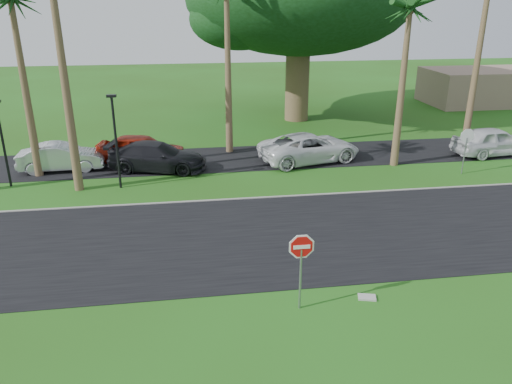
{
  "coord_description": "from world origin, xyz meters",
  "views": [
    {
      "loc": [
        -2.68,
        -15.59,
        8.81
      ],
      "look_at": [
        -0.06,
        2.3,
        1.8
      ],
      "focal_mm": 35.0,
      "sensor_mm": 36.0,
      "label": 1
    }
  ],
  "objects_px": {
    "car_silver": "(62,157)",
    "car_pickup": "(494,141)",
    "car_red": "(141,150)",
    "stop_sign_near": "(301,256)",
    "car_dark": "(157,157)",
    "car_minivan": "(310,148)",
    "stop_sign_far": "(466,142)"
  },
  "relations": [
    {
      "from": "car_minivan",
      "to": "stop_sign_near",
      "type": "bearing_deg",
      "value": 150.8
    },
    {
      "from": "stop_sign_far",
      "to": "car_pickup",
      "type": "xyz_separation_m",
      "value": [
        3.61,
        2.98,
        -0.92
      ]
    },
    {
      "from": "car_red",
      "to": "car_minivan",
      "type": "distance_m",
      "value": 9.61
    },
    {
      "from": "car_pickup",
      "to": "car_red",
      "type": "bearing_deg",
      "value": 80.29
    },
    {
      "from": "car_red",
      "to": "car_minivan",
      "type": "bearing_deg",
      "value": -84.08
    },
    {
      "from": "stop_sign_far",
      "to": "car_minivan",
      "type": "height_order",
      "value": "stop_sign_far"
    },
    {
      "from": "car_minivan",
      "to": "car_pickup",
      "type": "distance_m",
      "value": 11.24
    },
    {
      "from": "car_red",
      "to": "car_minivan",
      "type": "relative_size",
      "value": 0.84
    },
    {
      "from": "car_dark",
      "to": "car_pickup",
      "type": "bearing_deg",
      "value": -75.8
    },
    {
      "from": "stop_sign_far",
      "to": "car_dark",
      "type": "height_order",
      "value": "stop_sign_far"
    },
    {
      "from": "car_silver",
      "to": "car_red",
      "type": "bearing_deg",
      "value": -84.9
    },
    {
      "from": "car_minivan",
      "to": "car_pickup",
      "type": "height_order",
      "value": "car_pickup"
    },
    {
      "from": "stop_sign_near",
      "to": "stop_sign_far",
      "type": "height_order",
      "value": "same"
    },
    {
      "from": "stop_sign_near",
      "to": "car_silver",
      "type": "height_order",
      "value": "stop_sign_near"
    },
    {
      "from": "car_pickup",
      "to": "car_silver",
      "type": "bearing_deg",
      "value": 82.19
    },
    {
      "from": "car_silver",
      "to": "car_minivan",
      "type": "height_order",
      "value": "car_minivan"
    },
    {
      "from": "car_silver",
      "to": "car_dark",
      "type": "bearing_deg",
      "value": -100.83
    },
    {
      "from": "stop_sign_far",
      "to": "car_minivan",
      "type": "bearing_deg",
      "value": -23.64
    },
    {
      "from": "car_dark",
      "to": "car_pickup",
      "type": "relative_size",
      "value": 1.06
    },
    {
      "from": "stop_sign_far",
      "to": "car_red",
      "type": "height_order",
      "value": "stop_sign_far"
    },
    {
      "from": "stop_sign_near",
      "to": "car_minivan",
      "type": "height_order",
      "value": "stop_sign_near"
    },
    {
      "from": "car_silver",
      "to": "car_red",
      "type": "relative_size",
      "value": 0.92
    },
    {
      "from": "car_red",
      "to": "car_dark",
      "type": "distance_m",
      "value": 1.62
    },
    {
      "from": "car_silver",
      "to": "car_pickup",
      "type": "height_order",
      "value": "car_pickup"
    },
    {
      "from": "car_silver",
      "to": "car_pickup",
      "type": "distance_m",
      "value": 25.04
    },
    {
      "from": "stop_sign_near",
      "to": "stop_sign_far",
      "type": "distance_m",
      "value": 15.91
    },
    {
      "from": "stop_sign_near",
      "to": "car_red",
      "type": "distance_m",
      "value": 16.34
    },
    {
      "from": "car_minivan",
      "to": "car_red",
      "type": "bearing_deg",
      "value": 70.24
    },
    {
      "from": "car_silver",
      "to": "car_minivan",
      "type": "xyz_separation_m",
      "value": [
        13.8,
        -0.39,
        0.07
      ]
    },
    {
      "from": "stop_sign_near",
      "to": "car_pickup",
      "type": "relative_size",
      "value": 0.53
    },
    {
      "from": "car_minivan",
      "to": "stop_sign_far",
      "type": "bearing_deg",
      "value": -127.7
    },
    {
      "from": "car_pickup",
      "to": "car_minivan",
      "type": "bearing_deg",
      "value": 82.08
    }
  ]
}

